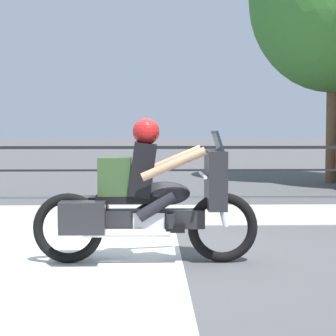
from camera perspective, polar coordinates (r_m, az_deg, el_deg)
ground_plane at (r=7.55m, az=-1.39°, el=-7.70°), size 120.00×120.00×0.00m
sidewalk_band at (r=10.90m, az=-1.43°, el=-4.05°), size 44.00×2.40×0.01m
crosswalk_band at (r=7.44m, az=-10.12°, el=-7.92°), size 2.90×6.00×0.01m
fence_railing at (r=12.90m, az=-1.46°, el=0.94°), size 36.00×0.05×1.07m
motorcycle at (r=7.11m, az=-1.92°, el=-2.73°), size 2.45×0.76×1.58m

